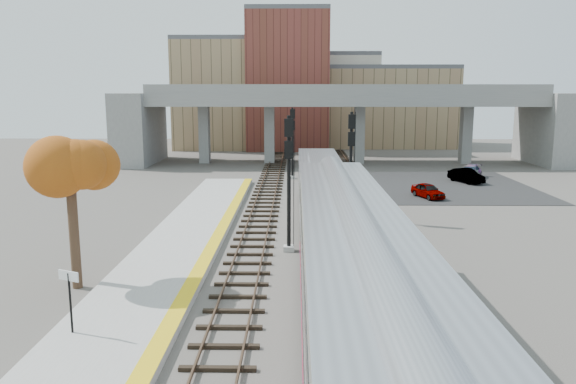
# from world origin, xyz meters

# --- Properties ---
(ground) EXTENTS (160.00, 160.00, 0.00)m
(ground) POSITION_xyz_m (0.00, 0.00, 0.00)
(ground) COLOR #47423D
(ground) RESTS_ON ground
(platform) EXTENTS (4.50, 60.00, 0.35)m
(platform) POSITION_xyz_m (-7.25, 0.00, 0.17)
(platform) COLOR #9E9E99
(platform) RESTS_ON ground
(yellow_strip) EXTENTS (0.70, 60.00, 0.01)m
(yellow_strip) POSITION_xyz_m (-5.35, 0.00, 0.35)
(yellow_strip) COLOR yellow
(yellow_strip) RESTS_ON platform
(tracks) EXTENTS (10.70, 95.00, 0.25)m
(tracks) POSITION_xyz_m (0.93, 12.50, 0.08)
(tracks) COLOR black
(tracks) RESTS_ON ground
(overpass) EXTENTS (54.00, 12.00, 9.50)m
(overpass) POSITION_xyz_m (4.92, 45.00, 5.81)
(overpass) COLOR slate
(overpass) RESTS_ON ground
(buildings_far) EXTENTS (43.00, 21.00, 20.60)m
(buildings_far) POSITION_xyz_m (1.26, 66.57, 7.88)
(buildings_far) COLOR #937B55
(buildings_far) RESTS_ON ground
(parking_lot) EXTENTS (14.00, 18.00, 0.04)m
(parking_lot) POSITION_xyz_m (14.00, 28.00, 0.02)
(parking_lot) COLOR black
(parking_lot) RESTS_ON ground
(locomotive) EXTENTS (3.02, 19.05, 4.10)m
(locomotive) POSITION_xyz_m (1.00, 14.36, 2.28)
(locomotive) COLOR #A8AAB2
(locomotive) RESTS_ON ground
(coach) EXTENTS (3.03, 25.00, 5.00)m
(coach) POSITION_xyz_m (1.00, -8.24, 2.80)
(coach) COLOR #A8AAB2
(coach) RESTS_ON ground
(signal_mast_near) EXTENTS (0.60, 0.64, 7.51)m
(signal_mast_near) POSITION_xyz_m (-1.10, 6.24, 3.81)
(signal_mast_near) COLOR #9E9E99
(signal_mast_near) RESTS_ON ground
(signal_mast_mid) EXTENTS (0.60, 0.64, 7.42)m
(signal_mast_mid) POSITION_xyz_m (3.00, 13.95, 3.75)
(signal_mast_mid) COLOR #9E9E99
(signal_mast_mid) RESTS_ON ground
(signal_mast_far) EXTENTS (0.60, 0.64, 7.15)m
(signal_mast_far) POSITION_xyz_m (-1.10, 32.27, 3.57)
(signal_mast_far) COLOR #9E9E99
(signal_mast_far) RESTS_ON ground
(station_sign) EXTENTS (0.84, 0.42, 2.27)m
(station_sign) POSITION_xyz_m (-8.65, -5.25, 1.98)
(station_sign) COLOR black
(station_sign) RESTS_ON platform
(tree) EXTENTS (3.60, 3.60, 7.10)m
(tree) POSITION_xyz_m (-10.62, 0.29, 5.27)
(tree) COLOR #382619
(tree) RESTS_ON ground
(car_a) EXTENTS (2.55, 3.79, 1.20)m
(car_a) POSITION_xyz_m (10.24, 22.07, 0.64)
(car_a) COLOR #99999E
(car_a) RESTS_ON parking_lot
(car_b) EXTENTS (2.83, 4.31, 1.34)m
(car_b) POSITION_xyz_m (15.73, 29.97, 0.71)
(car_b) COLOR #99999E
(car_b) RESTS_ON parking_lot
(car_c) EXTENTS (3.67, 4.69, 1.27)m
(car_c) POSITION_xyz_m (16.88, 32.61, 0.67)
(car_c) COLOR #99999E
(car_c) RESTS_ON parking_lot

